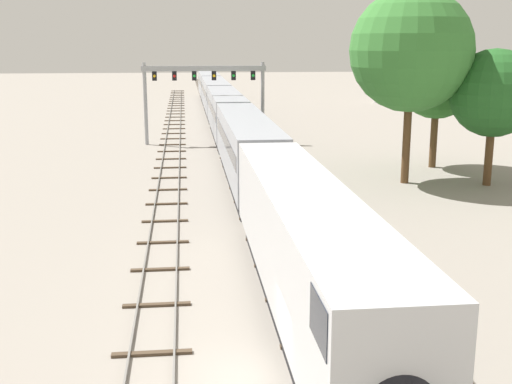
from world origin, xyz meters
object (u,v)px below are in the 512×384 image
object	(u,v)px
passenger_train	(225,113)
trackside_tree_left	(437,79)
trackside_tree_mid	(411,51)
signal_gantry	(204,84)
trackside_tree_right	(494,93)

from	to	relation	value
passenger_train	trackside_tree_left	distance (m)	24.17
passenger_train	trackside_tree_mid	world-z (taller)	trackside_tree_mid
passenger_train	trackside_tree_mid	bearing A→B (deg)	-64.17
signal_gantry	trackside_tree_left	world-z (taller)	trackside_tree_left
trackside_tree_right	passenger_train	bearing A→B (deg)	124.16
passenger_train	trackside_tree_left	world-z (taller)	trackside_tree_left
passenger_train	trackside_tree_right	size ratio (longest dim) A/B	11.88
passenger_train	trackside_tree_left	bearing A→B (deg)	-49.05
signal_gantry	passenger_train	bearing A→B (deg)	56.90
signal_gantry	trackside_tree_mid	xyz separation A→B (m)	(13.62, -20.04, 3.41)
passenger_train	trackside_tree_left	xyz separation A→B (m)	(15.57, -17.94, 4.43)
passenger_train	signal_gantry	distance (m)	5.27
trackside_tree_left	trackside_tree_right	size ratio (longest dim) A/B	1.08
signal_gantry	trackside_tree_mid	world-z (taller)	trackside_tree_mid
signal_gantry	trackside_tree_right	size ratio (longest dim) A/B	1.28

